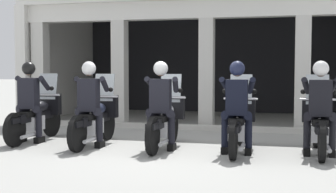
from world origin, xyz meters
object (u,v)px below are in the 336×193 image
motorcycle_far_left (38,116)px  motorcycle_far_right (319,124)px  motorcycle_left (96,119)px  motorcycle_right (239,123)px  police_officer_far_left (30,95)px  police_officer_far_right (320,100)px  police_officer_left (89,97)px  police_officer_right (237,99)px  police_officer_center (161,98)px  motorcycle_center (165,120)px

motorcycle_far_left → motorcycle_far_right: (5.41, -0.06, 0.00)m
motorcycle_far_left → motorcycle_left: size_ratio=1.00×
motorcycle_left → motorcycle_far_right: 4.06m
motorcycle_left → motorcycle_right: bearing=-8.0°
police_officer_far_left → motorcycle_far_right: 5.43m
police_officer_far_left → motorcycle_left: police_officer_far_left is taller
motorcycle_far_right → police_officer_far_right: size_ratio=1.29×
police_officer_left → police_officer_far_right: size_ratio=1.00×
police_officer_far_left → police_officer_right: (4.06, -0.22, 0.00)m
police_officer_center → motorcycle_far_left: bearing=163.4°
police_officer_far_left → motorcycle_center: police_officer_far_left is taller
motorcycle_far_left → police_officer_far_right: police_officer_far_right is taller
police_officer_far_left → motorcycle_left: bearing=-6.2°
motorcycle_far_left → motorcycle_right: 4.06m
motorcycle_far_left → motorcycle_left: same height
motorcycle_left → motorcycle_far_right: bearing=-5.5°
motorcycle_far_left → police_officer_far_right: bearing=-13.3°
motorcycle_far_left → motorcycle_left: (1.35, -0.20, 0.00)m
motorcycle_left → motorcycle_right: size_ratio=1.00×
police_officer_right → motorcycle_far_right: bearing=3.3°
police_officer_far_left → police_officer_right: same height
motorcycle_far_left → police_officer_far_right: 5.44m
motorcycle_left → police_officer_far_right: 4.08m
motorcycle_left → police_officer_right: size_ratio=1.29×
police_officer_center → police_officer_left: bearing=174.5°
police_officer_far_left → police_officer_right: bearing=-12.8°
motorcycle_far_right → motorcycle_far_left: bearing=162.6°
motorcycle_right → police_officer_far_right: (1.35, -0.12, 0.44)m
motorcycle_left → motorcycle_center: size_ratio=1.00×
police_officer_left → police_officer_center: bearing=-5.6°
motorcycle_right → police_officer_left: bearing=170.6°
police_officer_left → motorcycle_far_right: size_ratio=0.78×
police_officer_left → motorcycle_center: 1.46m
police_officer_far_left → motorcycle_center: 2.75m
motorcycle_left → motorcycle_far_right: same height
motorcycle_far_left → police_officer_far_left: size_ratio=1.29×
motorcycle_right → police_officer_far_left: bearing=165.9°
police_officer_far_left → police_officer_left: bearing=-18.1°
police_officer_left → motorcycle_left: bearing=82.3°
motorcycle_far_left → motorcycle_far_right: size_ratio=1.00×
motorcycle_right → motorcycle_far_right: bearing=-8.1°
motorcycle_far_left → police_officer_left: 1.50m
police_officer_center → police_officer_right: 1.35m
motorcycle_far_left → police_officer_far_left: (-0.00, -0.28, 0.44)m
motorcycle_center → police_officer_center: size_ratio=1.29×
police_officer_center → police_officer_far_right: 2.71m
motorcycle_left → police_officer_left: 0.52m
motorcycle_center → police_officer_far_right: police_officer_far_right is taller
motorcycle_far_left → police_officer_far_right: size_ratio=1.29×
police_officer_center → police_officer_right: bearing=-10.2°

